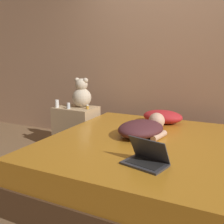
{
  "coord_description": "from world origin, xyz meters",
  "views": [
    {
      "loc": [
        0.81,
        -2.24,
        1.25
      ],
      "look_at": [
        -0.41,
        0.24,
        0.66
      ],
      "focal_mm": 42.0,
      "sensor_mm": 36.0,
      "label": 1
    }
  ],
  "objects_px": {
    "pillow": "(163,117)",
    "bottle_white": "(57,104)",
    "person_lying": "(144,128)",
    "bottle_clear": "(68,106)",
    "teddy_bear": "(82,94)",
    "laptop": "(146,158)",
    "bottle_amber": "(87,107)"
  },
  "relations": [
    {
      "from": "pillow",
      "to": "bottle_white",
      "type": "bearing_deg",
      "value": -173.68
    },
    {
      "from": "pillow",
      "to": "person_lying",
      "type": "height_order",
      "value": "person_lying"
    },
    {
      "from": "person_lying",
      "to": "bottle_clear",
      "type": "distance_m",
      "value": 1.26
    },
    {
      "from": "pillow",
      "to": "bottle_white",
      "type": "relative_size",
      "value": 4.39
    },
    {
      "from": "teddy_bear",
      "to": "bottle_clear",
      "type": "bearing_deg",
      "value": -116.17
    },
    {
      "from": "pillow",
      "to": "bottle_clear",
      "type": "xyz_separation_m",
      "value": [
        -1.23,
        -0.16,
        0.05
      ]
    },
    {
      "from": "pillow",
      "to": "teddy_bear",
      "type": "relative_size",
      "value": 1.16
    },
    {
      "from": "pillow",
      "to": "person_lying",
      "type": "xyz_separation_m",
      "value": [
        -0.04,
        -0.56,
        0.0
      ]
    },
    {
      "from": "pillow",
      "to": "teddy_bear",
      "type": "xyz_separation_m",
      "value": [
        -1.14,
        0.03,
        0.19
      ]
    },
    {
      "from": "laptop",
      "to": "bottle_amber",
      "type": "relative_size",
      "value": 6.0
    },
    {
      "from": "laptop",
      "to": "bottle_clear",
      "type": "xyz_separation_m",
      "value": [
        -1.45,
        1.08,
        0.08
      ]
    },
    {
      "from": "person_lying",
      "to": "bottle_white",
      "type": "height_order",
      "value": "bottle_white"
    },
    {
      "from": "person_lying",
      "to": "laptop",
      "type": "distance_m",
      "value": 0.72
    },
    {
      "from": "bottle_clear",
      "to": "bottle_amber",
      "type": "height_order",
      "value": "bottle_clear"
    },
    {
      "from": "pillow",
      "to": "person_lying",
      "type": "distance_m",
      "value": 0.56
    },
    {
      "from": "pillow",
      "to": "teddy_bear",
      "type": "height_order",
      "value": "teddy_bear"
    },
    {
      "from": "pillow",
      "to": "bottle_white",
      "type": "height_order",
      "value": "bottle_white"
    },
    {
      "from": "teddy_bear",
      "to": "laptop",
      "type": "bearing_deg",
      "value": -42.93
    },
    {
      "from": "laptop",
      "to": "teddy_bear",
      "type": "relative_size",
      "value": 0.87
    },
    {
      "from": "laptop",
      "to": "pillow",
      "type": "bearing_deg",
      "value": 113.84
    },
    {
      "from": "pillow",
      "to": "bottle_white",
      "type": "xyz_separation_m",
      "value": [
        -1.42,
        -0.16,
        0.07
      ]
    },
    {
      "from": "bottle_clear",
      "to": "person_lying",
      "type": "bearing_deg",
      "value": -18.62
    },
    {
      "from": "bottle_amber",
      "to": "laptop",
      "type": "bearing_deg",
      "value": -43.85
    },
    {
      "from": "laptop",
      "to": "bottle_white",
      "type": "relative_size",
      "value": 3.31
    },
    {
      "from": "bottle_white",
      "to": "bottle_amber",
      "type": "height_order",
      "value": "bottle_white"
    },
    {
      "from": "person_lying",
      "to": "bottle_white",
      "type": "distance_m",
      "value": 1.44
    },
    {
      "from": "bottle_white",
      "to": "pillow",
      "type": "bearing_deg",
      "value": 6.32
    },
    {
      "from": "teddy_bear",
      "to": "pillow",
      "type": "bearing_deg",
      "value": -1.52
    },
    {
      "from": "teddy_bear",
      "to": "bottle_amber",
      "type": "relative_size",
      "value": 6.85
    },
    {
      "from": "person_lying",
      "to": "laptop",
      "type": "xyz_separation_m",
      "value": [
        0.26,
        -0.67,
        -0.03
      ]
    },
    {
      "from": "teddy_bear",
      "to": "bottle_clear",
      "type": "relative_size",
      "value": 5.07
    },
    {
      "from": "teddy_bear",
      "to": "bottle_amber",
      "type": "distance_m",
      "value": 0.23
    }
  ]
}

